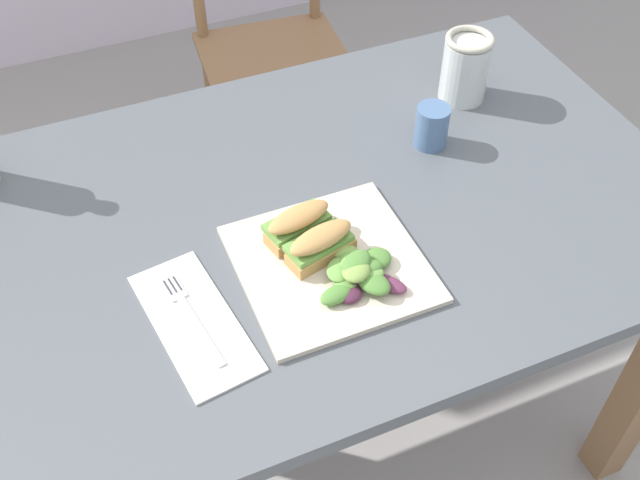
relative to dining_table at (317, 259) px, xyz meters
The scene contains 10 objects.
dining_table is the anchor object (origin of this frame).
chair_wooden_far 0.96m from the dining_table, 75.14° to the left, with size 0.44×0.44×0.87m.
plate_lunch 0.19m from the dining_table, 103.87° to the right, with size 0.28×0.28×0.01m, color beige.
sandwich_half_front 0.21m from the dining_table, 110.15° to the right, with size 0.12×0.08×0.06m.
sandwich_half_back 0.19m from the dining_table, 134.32° to the right, with size 0.12×0.08×0.06m.
salad_mixed_greens 0.24m from the dining_table, 92.28° to the right, with size 0.14×0.14×0.04m.
napkin_folded 0.33m from the dining_table, 149.50° to the right, with size 0.11×0.26×0.00m, color silver.
fork_on_napkin 0.32m from the dining_table, 152.65° to the right, with size 0.05×0.19×0.00m.
mason_jar_iced_tea 0.46m from the dining_table, 25.26° to the left, with size 0.09×0.09×0.13m.
cup_extra_side 0.32m from the dining_table, 16.63° to the left, with size 0.06×0.06×0.08m, color #4C6B93.
Camera 1 is at (-0.22, -0.69, 1.62)m, focal length 41.94 mm.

